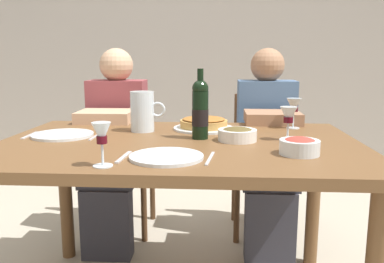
% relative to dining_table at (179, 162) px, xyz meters
% --- Properties ---
extents(back_wall, '(8.00, 0.10, 2.80)m').
position_rel_dining_table_xyz_m(back_wall, '(0.00, 2.38, 0.73)').
color(back_wall, '#A3998E').
rests_on(back_wall, ground).
extents(dining_table, '(1.50, 1.00, 0.76)m').
position_rel_dining_table_xyz_m(dining_table, '(0.00, 0.00, 0.00)').
color(dining_table, brown).
rests_on(dining_table, ground).
extents(wine_bottle, '(0.07, 0.07, 0.30)m').
position_rel_dining_table_xyz_m(wine_bottle, '(0.09, 0.06, 0.22)').
color(wine_bottle, black).
rests_on(wine_bottle, dining_table).
extents(water_pitcher, '(0.16, 0.11, 0.19)m').
position_rel_dining_table_xyz_m(water_pitcher, '(-0.19, 0.22, 0.18)').
color(water_pitcher, silver).
rests_on(water_pitcher, dining_table).
extents(baked_tart, '(0.29, 0.29, 0.06)m').
position_rel_dining_table_xyz_m(baked_tart, '(0.09, 0.29, 0.12)').
color(baked_tart, silver).
rests_on(baked_tart, dining_table).
extents(salad_bowl, '(0.14, 0.14, 0.06)m').
position_rel_dining_table_xyz_m(salad_bowl, '(0.45, -0.21, 0.13)').
color(salad_bowl, silver).
rests_on(salad_bowl, dining_table).
extents(olive_bowl, '(0.16, 0.16, 0.06)m').
position_rel_dining_table_xyz_m(olive_bowl, '(0.24, 0.02, 0.12)').
color(olive_bowl, white).
rests_on(olive_bowl, dining_table).
extents(wine_glass_left_diner, '(0.07, 0.07, 0.15)m').
position_rel_dining_table_xyz_m(wine_glass_left_diner, '(0.53, 0.34, 0.20)').
color(wine_glass_left_diner, silver).
rests_on(wine_glass_left_diner, dining_table).
extents(wine_glass_right_diner, '(0.07, 0.07, 0.14)m').
position_rel_dining_table_xyz_m(wine_glass_right_diner, '(0.46, 0.05, 0.19)').
color(wine_glass_right_diner, silver).
rests_on(wine_glass_right_diner, dining_table).
extents(wine_glass_centre, '(0.06, 0.06, 0.14)m').
position_rel_dining_table_xyz_m(wine_glass_centre, '(-0.20, -0.41, 0.19)').
color(wine_glass_centre, silver).
rests_on(wine_glass_centre, dining_table).
extents(dinner_plate_left_setting, '(0.27, 0.27, 0.01)m').
position_rel_dining_table_xyz_m(dinner_plate_left_setting, '(-0.52, 0.07, 0.10)').
color(dinner_plate_left_setting, silver).
rests_on(dinner_plate_left_setting, dining_table).
extents(dinner_plate_right_setting, '(0.26, 0.26, 0.01)m').
position_rel_dining_table_xyz_m(dinner_plate_right_setting, '(-0.01, -0.30, 0.10)').
color(dinner_plate_right_setting, silver).
rests_on(dinner_plate_right_setting, dining_table).
extents(fork_left_setting, '(0.02, 0.16, 0.00)m').
position_rel_dining_table_xyz_m(fork_left_setting, '(-0.67, 0.07, 0.09)').
color(fork_left_setting, silver).
rests_on(fork_left_setting, dining_table).
extents(knife_left_setting, '(0.01, 0.18, 0.00)m').
position_rel_dining_table_xyz_m(knife_left_setting, '(-0.37, 0.07, 0.09)').
color(knife_left_setting, silver).
rests_on(knife_left_setting, dining_table).
extents(knife_right_setting, '(0.03, 0.18, 0.00)m').
position_rel_dining_table_xyz_m(knife_right_setting, '(0.14, -0.30, 0.09)').
color(knife_right_setting, silver).
rests_on(knife_right_setting, dining_table).
extents(spoon_right_setting, '(0.02, 0.16, 0.00)m').
position_rel_dining_table_xyz_m(spoon_right_setting, '(-0.16, -0.30, 0.09)').
color(spoon_right_setting, silver).
rests_on(spoon_right_setting, dining_table).
extents(chair_left, '(0.41, 0.41, 0.87)m').
position_rel_dining_table_xyz_m(chair_left, '(-0.45, 0.88, -0.17)').
color(chair_left, brown).
rests_on(chair_left, ground).
extents(diner_left, '(0.34, 0.50, 1.16)m').
position_rel_dining_table_xyz_m(diner_left, '(-0.45, 0.65, -0.05)').
color(diner_left, '#8E3D42').
rests_on(diner_left, ground).
extents(chair_right, '(0.40, 0.40, 0.87)m').
position_rel_dining_table_xyz_m(chair_right, '(0.45, 0.90, -0.17)').
color(chair_right, brown).
rests_on(chair_right, ground).
extents(diner_right, '(0.34, 0.50, 1.16)m').
position_rel_dining_table_xyz_m(diner_right, '(0.45, 0.67, -0.05)').
color(diner_right, '#4C6B93').
rests_on(diner_right, ground).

